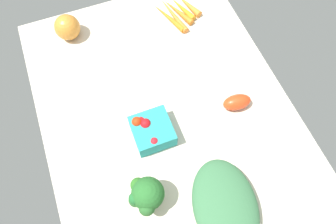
{
  "coord_description": "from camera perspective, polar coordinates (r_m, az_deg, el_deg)",
  "views": [
    {
      "loc": [
        -38.46,
        14.68,
        89.66
      ],
      "look_at": [
        0.0,
        0.0,
        4.0
      ],
      "focal_mm": 33.4,
      "sensor_mm": 36.0,
      "label": 1
    }
  ],
  "objects": [
    {
      "name": "broccoli_head",
      "position": [
        0.83,
        -4.03,
        -14.85
      ],
      "size": [
        10.24,
        9.59,
        11.36
      ],
      "color": "#9BCD8B",
      "rests_on": "tablecloth"
    },
    {
      "name": "leafy_greens_clump",
      "position": [
        0.87,
        10.41,
        -16.55
      ],
      "size": [
        28.28,
        21.53,
        6.86
      ],
      "primitive_type": "ellipsoid",
      "rotation": [
        0.0,
        0.0,
        2.95
      ],
      "color": "#3A7247",
      "rests_on": "tablecloth"
    },
    {
      "name": "roma_tomato",
      "position": [
        0.98,
        12.47,
        1.75
      ],
      "size": [
        5.94,
        9.35,
        4.9
      ],
      "primitive_type": "ellipsoid",
      "rotation": [
        0.0,
        0.0,
        4.59
      ],
      "color": "#E2421B",
      "rests_on": "tablecloth"
    },
    {
      "name": "carrot_bunch",
      "position": [
        1.19,
        1.8,
        17.87
      ],
      "size": [
        17.89,
        16.06,
        2.61
      ],
      "color": "orange",
      "rests_on": "tablecloth"
    },
    {
      "name": "tablecloth",
      "position": [
        0.98,
        0.0,
        -0.76
      ],
      "size": [
        104.0,
        76.0,
        2.0
      ],
      "primitive_type": "cube",
      "color": "beige",
      "rests_on": "ground"
    },
    {
      "name": "berry_basket",
      "position": [
        0.91,
        -3.02,
        -3.4
      ],
      "size": [
        11.31,
        11.31,
        7.17
      ],
      "color": "teal",
      "rests_on": "tablecloth"
    },
    {
      "name": "heirloom_tomato_orange",
      "position": [
        1.15,
        -17.9,
        14.5
      ],
      "size": [
        8.69,
        8.69,
        8.69
      ],
      "primitive_type": "sphere",
      "color": "orange",
      "rests_on": "tablecloth"
    }
  ]
}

